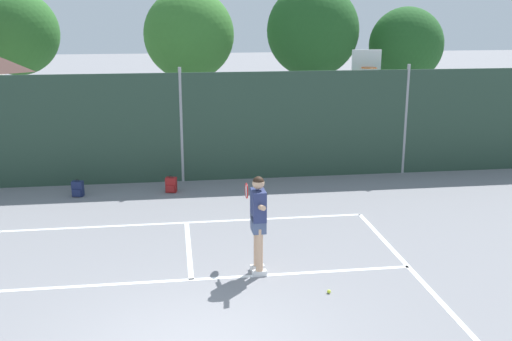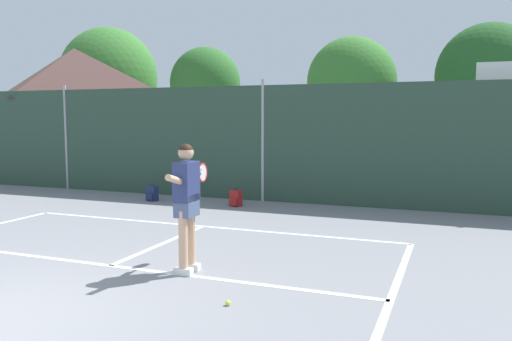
% 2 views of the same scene
% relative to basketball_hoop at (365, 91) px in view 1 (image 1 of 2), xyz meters
% --- Properties ---
extents(court_markings, '(8.30, 11.10, 0.01)m').
position_rel_basketball_hoop_xyz_m(court_markings, '(-5.60, -9.49, -2.31)').
color(court_markings, white).
rests_on(court_markings, ground).
extents(chainlink_fence, '(26.09, 0.09, 3.20)m').
position_rel_basketball_hoop_xyz_m(chainlink_fence, '(-5.60, -1.14, -0.78)').
color(chainlink_fence, '#284233').
rests_on(chainlink_fence, ground).
extents(basketball_hoop, '(0.90, 0.67, 3.55)m').
position_rel_basketball_hoop_xyz_m(basketball_hoop, '(0.00, 0.00, 0.00)').
color(basketball_hoop, '#284CB2').
rests_on(basketball_hoop, ground).
extents(treeline_backdrop, '(25.80, 4.51, 6.67)m').
position_rel_basketball_hoop_xyz_m(treeline_backdrop, '(-8.75, 7.90, 1.54)').
color(treeline_backdrop, brown).
rests_on(treeline_backdrop, ground).
extents(tennis_player, '(0.27, 1.43, 1.85)m').
position_rel_basketball_hoop_xyz_m(tennis_player, '(-4.36, -7.53, -1.20)').
color(tennis_player, silver).
rests_on(tennis_player, ground).
extents(tennis_ball, '(0.07, 0.07, 0.07)m').
position_rel_basketball_hoop_xyz_m(tennis_ball, '(-3.27, -8.53, -2.28)').
color(tennis_ball, '#CCE033').
rests_on(tennis_ball, ground).
extents(backpack_navy, '(0.31, 0.28, 0.46)m').
position_rel_basketball_hoop_xyz_m(backpack_navy, '(-8.35, -2.22, -2.12)').
color(backpack_navy, navy).
rests_on(backpack_navy, ground).
extents(backpack_red, '(0.32, 0.30, 0.46)m').
position_rel_basketball_hoop_xyz_m(backpack_red, '(-5.94, -2.19, -2.12)').
color(backpack_red, maroon).
rests_on(backpack_red, ground).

